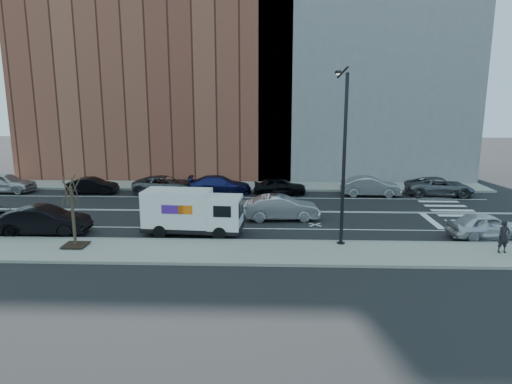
# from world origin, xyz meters

# --- Properties ---
(ground) EXTENTS (120.00, 120.00, 0.00)m
(ground) POSITION_xyz_m (0.00, 0.00, 0.00)
(ground) COLOR black
(ground) RESTS_ON ground
(sidewalk_near) EXTENTS (44.00, 3.60, 0.15)m
(sidewalk_near) POSITION_xyz_m (0.00, -8.80, 0.07)
(sidewalk_near) COLOR gray
(sidewalk_near) RESTS_ON ground
(sidewalk_far) EXTENTS (44.00, 3.60, 0.15)m
(sidewalk_far) POSITION_xyz_m (0.00, 8.80, 0.07)
(sidewalk_far) COLOR gray
(sidewalk_far) RESTS_ON ground
(curb_near) EXTENTS (44.00, 0.25, 0.17)m
(curb_near) POSITION_xyz_m (0.00, -7.00, 0.08)
(curb_near) COLOR gray
(curb_near) RESTS_ON ground
(curb_far) EXTENTS (44.00, 0.25, 0.17)m
(curb_far) POSITION_xyz_m (0.00, 7.00, 0.08)
(curb_far) COLOR gray
(curb_far) RESTS_ON ground
(crosswalk) EXTENTS (3.00, 14.00, 0.01)m
(crosswalk) POSITION_xyz_m (16.00, 0.00, 0.00)
(crosswalk) COLOR white
(crosswalk) RESTS_ON ground
(road_markings) EXTENTS (40.00, 8.60, 0.01)m
(road_markings) POSITION_xyz_m (0.00, 0.00, 0.00)
(road_markings) COLOR white
(road_markings) RESTS_ON ground
(bldg_brick) EXTENTS (26.00, 10.00, 22.00)m
(bldg_brick) POSITION_xyz_m (-8.00, 15.60, 11.00)
(bldg_brick) COLOR brown
(bldg_brick) RESTS_ON ground
(bldg_concrete) EXTENTS (20.00, 10.00, 26.00)m
(bldg_concrete) POSITION_xyz_m (12.00, 15.60, 13.00)
(bldg_concrete) COLOR slate
(bldg_concrete) RESTS_ON ground
(streetlight) EXTENTS (0.44, 4.02, 9.34)m
(streetlight) POSITION_xyz_m (7.00, -6.91, 5.08)
(streetlight) COLOR black
(streetlight) RESTS_ON ground
(street_tree) EXTENTS (1.20, 1.20, 3.75)m
(street_tree) POSITION_xyz_m (-7.00, -8.40, 1.45)
(street_tree) COLOR black
(street_tree) RESTS_ON ground
(fedex_van) EXTENTS (5.84, 2.37, 2.61)m
(fedex_van) POSITION_xyz_m (-1.32, -5.60, 1.37)
(fedex_van) COLOR black
(fedex_van) RESTS_ON ground
(far_parked_a) EXTENTS (4.94, 2.09, 1.67)m
(far_parked_a) POSITION_xyz_m (-18.96, 5.58, 0.83)
(far_parked_a) COLOR #A8A8AD
(far_parked_a) RESTS_ON ground
(far_parked_b) EXTENTS (4.06, 1.50, 1.33)m
(far_parked_b) POSITION_xyz_m (-11.49, 5.45, 0.66)
(far_parked_b) COLOR black
(far_parked_b) RESTS_ON ground
(far_parked_c) EXTENTS (5.24, 2.57, 1.43)m
(far_parked_c) POSITION_xyz_m (-5.60, 5.87, 0.72)
(far_parked_c) COLOR #484A4F
(far_parked_c) RESTS_ON ground
(far_parked_d) EXTENTS (5.27, 2.48, 1.48)m
(far_parked_d) POSITION_xyz_m (-1.00, 5.82, 0.74)
(far_parked_d) COLOR navy
(far_parked_d) RESTS_ON ground
(far_parked_e) EXTENTS (4.35, 2.01, 1.45)m
(far_parked_e) POSITION_xyz_m (3.92, 5.59, 0.72)
(far_parked_e) COLOR black
(far_parked_e) RESTS_ON ground
(far_parked_f) EXTENTS (4.75, 1.79, 1.55)m
(far_parked_f) POSITION_xyz_m (11.20, 5.40, 0.77)
(far_parked_f) COLOR #9B9CA0
(far_parked_f) RESTS_ON ground
(far_parked_g) EXTENTS (5.43, 2.70, 1.48)m
(far_parked_g) POSITION_xyz_m (16.80, 5.71, 0.74)
(far_parked_g) COLOR #55585D
(far_parked_g) RESTS_ON ground
(driving_sedan) EXTENTS (4.98, 2.08, 1.60)m
(driving_sedan) POSITION_xyz_m (3.90, -2.15, 0.80)
(driving_sedan) COLOR #A3A2A7
(driving_sedan) RESTS_ON ground
(near_parked_rear_a) EXTENTS (5.16, 2.06, 1.67)m
(near_parked_rear_a) POSITION_xyz_m (-9.85, -5.94, 0.83)
(near_parked_rear_a) COLOR black
(near_parked_rear_a) RESTS_ON ground
(near_parked_front) EXTENTS (4.46, 2.29, 1.45)m
(near_parked_front) POSITION_xyz_m (15.37, -5.73, 0.73)
(near_parked_front) COLOR silver
(near_parked_front) RESTS_ON ground
(pedestrian) EXTENTS (0.66, 0.48, 1.67)m
(pedestrian) POSITION_xyz_m (14.91, -8.58, 0.98)
(pedestrian) COLOR black
(pedestrian) RESTS_ON sidewalk_near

